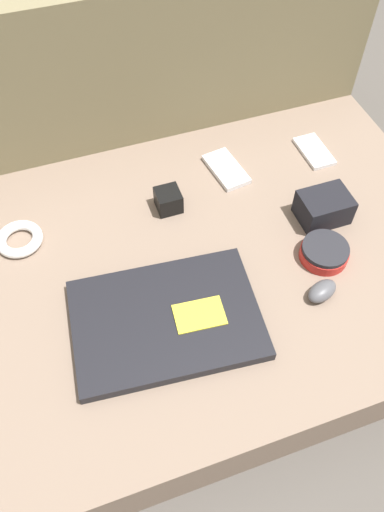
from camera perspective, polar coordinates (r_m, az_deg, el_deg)
The scene contains 11 objects.
ground_plane at distance 1.11m, azimuth -0.00°, elevation -4.90°, with size 8.00×8.00×0.00m, color #4C4742.
couch_seat at distance 1.05m, azimuth -0.00°, elevation -2.91°, with size 1.14×0.74×0.14m.
couch_backrest at distance 1.25m, azimuth -7.56°, elevation 19.26°, with size 1.14×0.20×0.50m.
laptop at distance 0.91m, azimuth -2.93°, elevation -7.24°, with size 0.36×0.26×0.03m.
computer_mouse at distance 0.97m, azimuth 14.65°, elevation -3.90°, with size 0.07×0.06×0.03m.
speaker_puck at distance 1.02m, azimuth 14.89°, elevation 0.43°, with size 0.10×0.10×0.03m.
phone_silver at distance 1.15m, azimuth 3.92°, elevation 9.87°, with size 0.08×0.13×0.01m.
phone_black at distance 1.23m, azimuth 13.79°, elevation 11.55°, with size 0.06×0.11×0.01m.
camera_pouch at distance 1.08m, azimuth 14.82°, elevation 5.41°, with size 0.10×0.08×0.06m.
charger_brick at distance 1.06m, azimuth -2.77°, elevation 6.39°, with size 0.05×0.05×0.05m.
cable_coil at distance 1.07m, azimuth -19.11°, elevation 1.84°, with size 0.09×0.09×0.02m.
Camera 1 is at (-0.19, -0.54, 0.95)m, focal length 35.00 mm.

